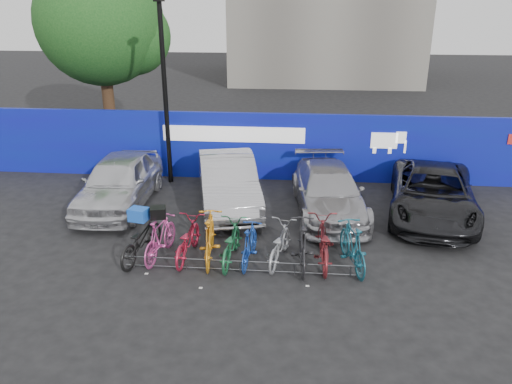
# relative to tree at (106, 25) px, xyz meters

# --- Properties ---
(ground) EXTENTS (100.00, 100.00, 0.00)m
(ground) POSITION_rel_tree_xyz_m (6.77, -10.06, -5.07)
(ground) COLOR black
(ground) RESTS_ON ground
(hoarding) EXTENTS (22.00, 0.18, 2.40)m
(hoarding) POSITION_rel_tree_xyz_m (6.78, -4.06, -3.86)
(hoarding) COLOR #0A2196
(hoarding) RESTS_ON ground
(tree) EXTENTS (5.40, 5.20, 7.80)m
(tree) POSITION_rel_tree_xyz_m (0.00, 0.00, 0.00)
(tree) COLOR #382314
(tree) RESTS_ON ground
(lamppost) EXTENTS (0.25, 0.50, 6.11)m
(lamppost) POSITION_rel_tree_xyz_m (3.57, -4.66, -1.80)
(lamppost) COLOR black
(lamppost) RESTS_ON ground
(bike_rack) EXTENTS (5.60, 0.03, 0.30)m
(bike_rack) POSITION_rel_tree_xyz_m (6.77, -10.66, -4.91)
(bike_rack) COLOR #595B60
(bike_rack) RESTS_ON ground
(car_0) EXTENTS (1.99, 4.73, 1.60)m
(car_0) POSITION_rel_tree_xyz_m (2.56, -6.91, -4.27)
(car_0) COLOR silver
(car_0) RESTS_ON ground
(car_1) EXTENTS (2.71, 5.03, 1.57)m
(car_1) POSITION_rel_tree_xyz_m (5.92, -6.61, -4.28)
(car_1) COLOR #A2A2A6
(car_1) RESTS_ON ground
(car_2) EXTENTS (2.43, 4.93, 1.38)m
(car_2) POSITION_rel_tree_xyz_m (9.01, -6.89, -4.38)
(car_2) COLOR #A1A0A5
(car_2) RESTS_ON ground
(car_3) EXTENTS (3.28, 5.50, 1.43)m
(car_3) POSITION_rel_tree_xyz_m (12.06, -6.86, -4.35)
(car_3) COLOR black
(car_3) RESTS_ON ground
(bike_0) EXTENTS (1.07, 2.07, 1.04)m
(bike_0) POSITION_rel_tree_xyz_m (4.25, -10.20, -4.55)
(bike_0) COLOR black
(bike_0) RESTS_ON ground
(bike_1) EXTENTS (0.80, 1.88, 1.09)m
(bike_1) POSITION_rel_tree_xyz_m (4.72, -10.12, -4.52)
(bike_1) COLOR #CA4392
(bike_1) RESTS_ON ground
(bike_2) EXTENTS (0.80, 1.94, 0.99)m
(bike_2) POSITION_rel_tree_xyz_m (5.38, -10.07, -4.57)
(bike_2) COLOR #AA1933
(bike_2) RESTS_ON ground
(bike_3) EXTENTS (0.76, 2.07, 1.22)m
(bike_3) POSITION_rel_tree_xyz_m (5.97, -10.14, -4.46)
(bike_3) COLOR orange
(bike_3) RESTS_ON ground
(bike_4) EXTENTS (0.78, 1.94, 1.00)m
(bike_4) POSITION_rel_tree_xyz_m (6.48, -10.17, -4.57)
(bike_4) COLOR #1C653A
(bike_4) RESTS_ON ground
(bike_5) EXTENTS (0.65, 1.71, 1.00)m
(bike_5) POSITION_rel_tree_xyz_m (6.96, -10.20, -4.57)
(bike_5) COLOR #173D9D
(bike_5) RESTS_ON ground
(bike_6) EXTENTS (1.00, 1.93, 0.97)m
(bike_6) POSITION_rel_tree_xyz_m (7.67, -10.07, -4.59)
(bike_6) COLOR #94969A
(bike_6) RESTS_ON ground
(bike_7) EXTENTS (0.65, 1.99, 1.18)m
(bike_7) POSITION_rel_tree_xyz_m (8.24, -10.25, -4.48)
(bike_7) COLOR #252528
(bike_7) RESTS_ON ground
(bike_8) EXTENTS (0.80, 2.12, 1.10)m
(bike_8) POSITION_rel_tree_xyz_m (8.73, -10.03, -4.52)
(bike_8) COLOR maroon
(bike_8) RESTS_ON ground
(bike_9) EXTENTS (0.95, 1.98, 1.15)m
(bike_9) POSITION_rel_tree_xyz_m (9.43, -10.20, -4.49)
(bike_9) COLOR #17576C
(bike_9) RESTS_ON ground
(cargo_crate) EXTENTS (0.50, 0.42, 0.31)m
(cargo_crate) POSITION_rel_tree_xyz_m (4.25, -10.20, -3.88)
(cargo_crate) COLOR blue
(cargo_crate) RESTS_ON bike_0
(cargo_topcase) EXTENTS (0.44, 0.41, 0.27)m
(cargo_topcase) POSITION_rel_tree_xyz_m (4.72, -10.12, -3.84)
(cargo_topcase) COLOR black
(cargo_topcase) RESTS_ON bike_1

